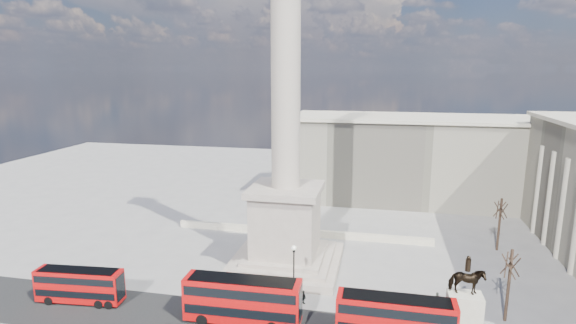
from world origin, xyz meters
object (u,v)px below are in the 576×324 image
(red_bus_c, at_px, (396,319))
(nelsons_column, at_px, (286,170))
(equestrian_statue, at_px, (464,308))
(pedestrian_walking, at_px, (437,300))
(pedestrian_standing, at_px, (452,324))
(pedestrian_crossing, at_px, (304,297))
(victorian_lamp, at_px, (294,267))
(red_bus_b, at_px, (243,300))
(red_bus_a, at_px, (80,285))

(red_bus_c, bearing_deg, nelsons_column, 133.88)
(equestrian_statue, relative_size, pedestrian_walking, 4.69)
(pedestrian_standing, xyz_separation_m, pedestrian_crossing, (-15.32, 2.21, -0.00))
(pedestrian_walking, height_order, pedestrian_crossing, pedestrian_walking)
(pedestrian_standing, bearing_deg, victorian_lamp, -10.65)
(nelsons_column, relative_size, red_bus_c, 4.50)
(red_bus_b, xyz_separation_m, victorian_lamp, (4.01, 6.23, 1.13))
(red_bus_b, xyz_separation_m, equestrian_statue, (21.57, 2.16, 0.35))
(pedestrian_walking, bearing_deg, red_bus_a, 171.98)
(red_bus_b, relative_size, equestrian_statue, 1.44)
(red_bus_b, bearing_deg, red_bus_a, 177.87)
(red_bus_a, relative_size, pedestrian_walking, 5.50)
(red_bus_a, bearing_deg, pedestrian_crossing, 6.38)
(red_bus_b, distance_m, pedestrian_walking, 21.05)
(pedestrian_crossing, bearing_deg, red_bus_b, 86.45)
(equestrian_statue, height_order, pedestrian_crossing, equestrian_statue)
(red_bus_c, relative_size, equestrian_statue, 1.33)
(nelsons_column, xyz_separation_m, pedestrian_crossing, (3.98, -9.29, -12.14))
(victorian_lamp, relative_size, equestrian_statue, 0.75)
(pedestrian_standing, bearing_deg, red_bus_a, 4.75)
(victorian_lamp, distance_m, equestrian_statue, 18.04)
(victorian_lamp, relative_size, pedestrian_walking, 3.51)
(red_bus_b, distance_m, equestrian_statue, 21.68)
(nelsons_column, distance_m, pedestrian_crossing, 15.80)
(red_bus_a, bearing_deg, victorian_lamp, 9.97)
(pedestrian_standing, bearing_deg, red_bus_b, 8.72)
(nelsons_column, relative_size, victorian_lamp, 8.01)
(pedestrian_walking, xyz_separation_m, pedestrian_crossing, (-14.39, -2.12, -0.11))
(red_bus_a, height_order, red_bus_b, red_bus_b)
(pedestrian_crossing, bearing_deg, nelsons_column, -23.25)
(red_bus_a, bearing_deg, pedestrian_walking, 5.39)
(victorian_lamp, bearing_deg, equestrian_statue, -13.06)
(red_bus_a, height_order, red_bus_c, red_bus_c)
(red_bus_a, relative_size, pedestrian_crossing, 6.25)
(nelsons_column, height_order, pedestrian_standing, nelsons_column)
(equestrian_statue, xyz_separation_m, pedestrian_crossing, (-16.21, 2.82, -2.11))
(red_bus_a, distance_m, red_bus_b, 18.95)
(pedestrian_crossing, bearing_deg, pedestrian_walking, -128.08)
(victorian_lamp, height_order, pedestrian_standing, victorian_lamp)
(red_bus_c, bearing_deg, red_bus_b, 179.78)
(pedestrian_walking, relative_size, pedestrian_standing, 1.13)
(nelsons_column, xyz_separation_m, pedestrian_standing, (19.30, -11.50, -12.13))
(red_bus_a, distance_m, red_bus_c, 34.07)
(red_bus_a, xyz_separation_m, red_bus_c, (34.07, -0.32, 0.31))
(red_bus_c, bearing_deg, victorian_lamp, 150.49)
(red_bus_c, height_order, pedestrian_standing, red_bus_c)
(red_bus_c, relative_size, pedestrian_crossing, 7.10)
(equestrian_statue, distance_m, pedestrian_crossing, 16.59)
(equestrian_statue, bearing_deg, nelsons_column, 149.04)
(red_bus_c, relative_size, victorian_lamp, 1.78)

